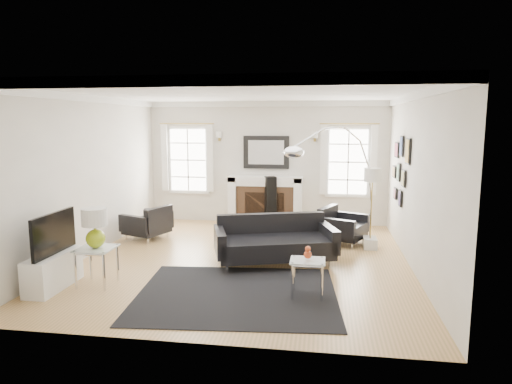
% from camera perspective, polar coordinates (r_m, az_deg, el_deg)
% --- Properties ---
extents(floor, '(6.00, 6.00, 0.00)m').
position_cam_1_polar(floor, '(7.89, -1.50, -8.50)').
color(floor, '#A17B43').
rests_on(floor, ground).
extents(back_wall, '(5.50, 0.04, 2.80)m').
position_cam_1_polar(back_wall, '(10.54, 1.31, 3.65)').
color(back_wall, silver).
rests_on(back_wall, floor).
extents(front_wall, '(5.50, 0.04, 2.80)m').
position_cam_1_polar(front_wall, '(4.71, -7.92, -2.87)').
color(front_wall, silver).
rests_on(front_wall, floor).
extents(left_wall, '(0.04, 6.00, 2.80)m').
position_cam_1_polar(left_wall, '(8.51, -20.10, 1.88)').
color(left_wall, silver).
rests_on(left_wall, floor).
extents(right_wall, '(0.04, 6.00, 2.80)m').
position_cam_1_polar(right_wall, '(7.61, 19.30, 1.17)').
color(right_wall, silver).
rests_on(right_wall, floor).
extents(ceiling, '(5.50, 6.00, 0.02)m').
position_cam_1_polar(ceiling, '(7.55, -1.58, 12.25)').
color(ceiling, white).
rests_on(ceiling, back_wall).
extents(crown_molding, '(5.50, 6.00, 0.12)m').
position_cam_1_polar(crown_molding, '(7.54, -1.58, 11.79)').
color(crown_molding, white).
rests_on(crown_molding, back_wall).
extents(fireplace, '(1.70, 0.69, 1.11)m').
position_cam_1_polar(fireplace, '(10.45, 1.15, -1.14)').
color(fireplace, white).
rests_on(fireplace, floor).
extents(mantel_mirror, '(1.05, 0.07, 0.75)m').
position_cam_1_polar(mantel_mirror, '(10.48, 1.28, 4.99)').
color(mantel_mirror, black).
rests_on(mantel_mirror, back_wall).
extents(window_left, '(1.24, 0.15, 1.62)m').
position_cam_1_polar(window_left, '(10.87, -8.47, 4.02)').
color(window_left, white).
rests_on(window_left, back_wall).
extents(window_right, '(1.24, 0.15, 1.62)m').
position_cam_1_polar(window_right, '(10.42, 11.44, 3.74)').
color(window_right, white).
rests_on(window_right, back_wall).
extents(gallery_wall, '(0.04, 1.73, 1.29)m').
position_cam_1_polar(gallery_wall, '(8.86, 17.60, 3.13)').
color(gallery_wall, black).
rests_on(gallery_wall, right_wall).
extents(tv_unit, '(0.35, 1.00, 1.09)m').
position_cam_1_polar(tv_unit, '(7.13, -24.01, -8.41)').
color(tv_unit, white).
rests_on(tv_unit, floor).
extents(area_rug, '(2.89, 2.48, 0.01)m').
position_cam_1_polar(area_rug, '(6.41, -2.40, -12.62)').
color(area_rug, black).
rests_on(area_rug, floor).
extents(sofa, '(2.15, 1.44, 0.64)m').
position_cam_1_polar(sofa, '(7.67, 2.29, -6.29)').
color(sofa, black).
rests_on(sofa, floor).
extents(armchair_left, '(0.97, 1.03, 0.56)m').
position_cam_1_polar(armchair_left, '(9.45, -13.25, -3.89)').
color(armchair_left, black).
rests_on(armchair_left, floor).
extents(armchair_right, '(1.03, 1.08, 0.57)m').
position_cam_1_polar(armchair_right, '(9.04, 10.53, -4.30)').
color(armchair_right, black).
rests_on(armchair_right, floor).
extents(coffee_table, '(0.77, 0.77, 0.34)m').
position_cam_1_polar(coffee_table, '(8.97, 3.13, -4.33)').
color(coffee_table, silver).
rests_on(coffee_table, floor).
extents(side_table_left, '(0.51, 0.51, 0.56)m').
position_cam_1_polar(side_table_left, '(6.99, -19.31, -7.43)').
color(side_table_left, silver).
rests_on(side_table_left, floor).
extents(nesting_table, '(0.47, 0.39, 0.51)m').
position_cam_1_polar(nesting_table, '(6.24, 6.46, -9.44)').
color(nesting_table, silver).
rests_on(nesting_table, floor).
extents(gourd_lamp, '(0.36, 0.36, 0.58)m').
position_cam_1_polar(gourd_lamp, '(6.89, -19.50, -3.93)').
color(gourd_lamp, '#9FB917').
rests_on(gourd_lamp, side_table_left).
extents(orange_vase, '(0.11, 0.11, 0.17)m').
position_cam_1_polar(orange_vase, '(6.17, 6.49, -7.59)').
color(orange_vase, '#B93C17').
rests_on(orange_vase, nesting_table).
extents(arc_floor_lamp, '(1.66, 1.54, 2.35)m').
position_cam_1_polar(arc_floor_lamp, '(8.01, 9.86, 0.94)').
color(arc_floor_lamp, white).
rests_on(arc_floor_lamp, floor).
extents(stick_floor_lamp, '(0.31, 0.31, 1.51)m').
position_cam_1_polar(stick_floor_lamp, '(8.60, 14.35, 1.57)').
color(stick_floor_lamp, '#AA8B3B').
rests_on(stick_floor_lamp, floor).
extents(speaker_tower, '(0.30, 0.30, 1.13)m').
position_cam_1_polar(speaker_tower, '(10.27, 1.82, -1.20)').
color(speaker_tower, black).
rests_on(speaker_tower, floor).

